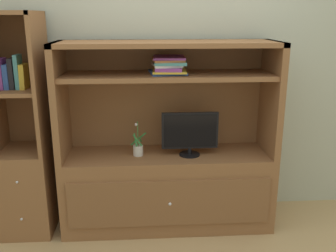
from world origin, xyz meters
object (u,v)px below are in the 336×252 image
(potted_plant, at_px, (138,149))
(bookshelf_tall, at_px, (26,161))
(tv_monitor, at_px, (190,133))
(upright_book_row, at_px, (11,75))
(magazine_stack, at_px, (169,65))
(media_console, at_px, (168,169))

(potted_plant, bearing_deg, bookshelf_tall, 177.88)
(tv_monitor, distance_m, upright_book_row, 1.44)
(potted_plant, relative_size, upright_book_row, 1.11)
(magazine_stack, xyz_separation_m, bookshelf_tall, (-1.16, 0.01, -0.76))
(potted_plant, relative_size, bookshelf_tall, 0.16)
(potted_plant, relative_size, magazine_stack, 0.83)
(media_console, relative_size, bookshelf_tall, 0.98)
(tv_monitor, bearing_deg, potted_plant, 176.64)
(upright_book_row, bearing_deg, media_console, 0.30)
(media_console, distance_m, magazine_stack, 0.86)
(media_console, distance_m, upright_book_row, 1.43)
(media_console, bearing_deg, magazine_stack, -45.98)
(potted_plant, height_order, bookshelf_tall, bookshelf_tall)
(media_console, bearing_deg, tv_monitor, -17.58)
(media_console, height_order, tv_monitor, media_console)
(magazine_stack, relative_size, upright_book_row, 1.34)
(tv_monitor, distance_m, potted_plant, 0.44)
(potted_plant, distance_m, bookshelf_tall, 0.91)
(tv_monitor, bearing_deg, media_console, 162.42)
(tv_monitor, bearing_deg, upright_book_row, 177.92)
(media_console, xyz_separation_m, potted_plant, (-0.24, -0.03, 0.19))
(media_console, xyz_separation_m, bookshelf_tall, (-1.15, 0.00, 0.10))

